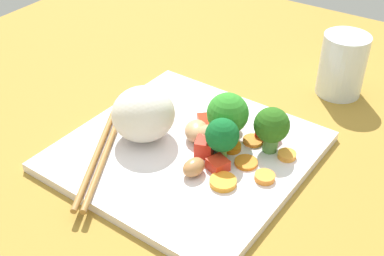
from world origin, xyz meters
The scene contains 22 objects.
ground_plane centered at (0.00, 0.00, -1.00)cm, with size 110.00×110.00×2.00cm, color #A37D2F.
square_plate centered at (0.00, 0.00, 0.60)cm, with size 28.28×28.28×1.20cm, color white.
rice_mound centered at (-1.16, 5.76, 4.72)cm, with size 7.94×7.41×7.03cm, color white.
broccoli_floret_0 centered at (0.64, -4.59, 4.54)cm, with size 4.09×4.09×5.54cm.
broccoli_floret_1 centered at (4.22, -3.22, 5.09)cm, with size 5.23×5.23×6.59cm.
broccoli_floret_2 centered at (5.41, -8.67, 4.63)cm, with size 4.40×4.40×5.88cm.
carrot_slice_0 centered at (5.12, -11.18, 1.53)cm, with size 2.26×2.26×0.66cm, color orange.
carrot_slice_1 centered at (-3.35, -7.21, 1.54)cm, with size 3.10×3.10×0.66cm, color orange.
carrot_slice_2 centered at (0.13, -10.78, 1.56)cm, with size 2.38×2.38×0.71cm, color orange.
carrot_slice_3 centered at (5.52, -6.31, 1.44)cm, with size 2.55×2.55×0.47cm, color orange.
carrot_slice_4 centered at (2.75, -4.83, 1.58)cm, with size 2.35×2.35×0.75cm, color orange.
carrot_slice_5 centered at (1.27, -7.66, 1.41)cm, with size 2.80×2.80×0.41cm, color orange.
pepper_chunk_0 centered at (-0.46, -2.55, 2.32)cm, with size 2.21×2.10×2.23cm, color red.
pepper_chunk_1 centered at (-1.44, -5.36, 1.91)cm, with size 2.19×2.14×1.41cm, color red.
pepper_chunk_2 centered at (4.54, -0.53, 2.17)cm, with size 3.16×2.99×1.93cm, color red.
pepper_chunk_3 centered at (7.09, -7.58, 1.86)cm, with size 2.65×2.07×1.30cm, color red.
chicken_piece_0 centered at (6.24, -2.25, 2.55)cm, with size 3.44×2.62×2.69cm, color tan.
chicken_piece_1 centered at (2.20, 0.12, 2.40)cm, with size 3.90×3.07×2.40cm, color tan.
chicken_piece_2 centered at (-3.71, -3.47, 2.21)cm, with size 3.05×2.19×2.01cm, color #BF824C.
chicken_piece_3 centered at (2.04, -2.15, 2.63)cm, with size 3.56×2.92×2.84cm, color tan.
chopstick_pair centered at (-5.91, 8.43, 1.57)cm, with size 20.95×12.29×0.73cm.
drinking_glass centered at (25.10, -10.34, 4.63)cm, with size 6.65×6.65×9.25cm, color silver.
Camera 1 is at (-40.59, -27.82, 39.49)cm, focal length 46.74 mm.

